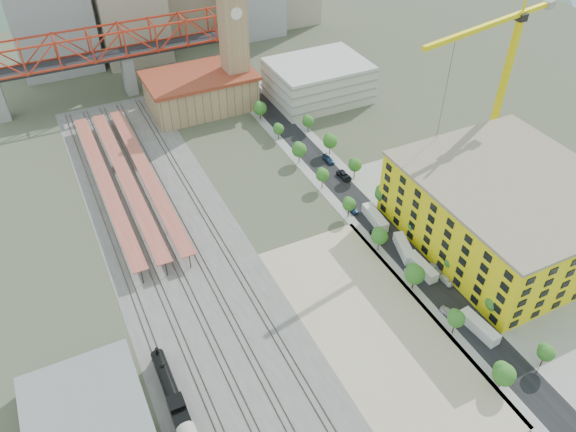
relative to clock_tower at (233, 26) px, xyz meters
name	(u,v)px	position (x,y,z in m)	size (l,w,h in m)	color
ground	(323,239)	(-8.00, -79.99, -28.70)	(400.00, 400.00, 0.00)	#474C38
ballast_strip	(172,239)	(-44.00, -62.49, -28.67)	(36.00, 165.00, 0.06)	#605E59
dirt_lot	(376,328)	(-12.00, -111.49, -28.67)	(28.00, 67.00, 0.06)	tan
street_asphalt	(347,192)	(8.00, -64.99, -28.67)	(12.00, 170.00, 0.06)	black
sidewalk_west	(330,197)	(2.50, -64.99, -28.68)	(3.00, 170.00, 0.04)	gray
sidewalk_east	(363,187)	(13.50, -64.99, -28.68)	(3.00, 170.00, 0.04)	gray
construction_pad	(507,234)	(37.00, -99.99, -28.67)	(50.00, 90.00, 0.06)	gray
rail_tracks	(166,241)	(-45.80, -62.49, -28.55)	(26.56, 160.00, 0.18)	#382B23
platform_canopies	(126,177)	(-49.00, -34.99, -24.70)	(16.00, 80.00, 4.12)	#B86446
station_hall	(201,91)	(-13.00, 2.01, -22.03)	(38.00, 24.00, 13.10)	tan
clock_tower	(233,26)	(0.00, 0.00, 0.00)	(12.00, 12.00, 52.00)	tan
parking_garage	(318,81)	(28.00, -9.99, -21.70)	(34.00, 26.00, 14.00)	silver
truss_bridge	(123,44)	(-33.00, 25.01, -9.83)	(94.00, 9.60, 25.60)	gray
construction_building	(507,210)	(34.00, -99.99, -19.29)	(44.60, 50.60, 18.80)	yellow
warehouse	(89,430)	(-74.00, -109.99, -26.20)	(22.00, 32.00, 5.00)	gray
street_trees	(365,211)	(8.00, -74.99, -28.70)	(15.40, 124.40, 8.00)	#23651E
distant_hills	(197,83)	(37.28, 180.01, -108.23)	(647.00, 264.00, 227.00)	#4C6B59
locomotive	(172,393)	(-58.00, -108.92, -26.47)	(3.09, 23.87, 5.97)	black
tower_crane	(502,64)	(50.97, -71.10, 5.16)	(50.73, 11.99, 54.87)	yellow
site_trailer_a	(479,327)	(8.00, -122.04, -27.31)	(2.66, 10.10, 2.76)	silver
site_trailer_b	(422,267)	(8.00, -101.08, -27.34)	(2.60, 9.88, 2.70)	silver
site_trailer_c	(404,248)	(8.00, -93.52, -27.33)	(2.64, 10.02, 2.74)	silver
site_trailer_d	(375,218)	(8.00, -79.94, -27.27)	(2.75, 10.45, 2.86)	silver
car_0	(449,313)	(5.00, -115.49, -27.94)	(1.80, 4.47, 1.52)	silver
car_1	(412,274)	(5.00, -101.48, -27.99)	(1.50, 4.30, 1.42)	#9C9CA1
car_2	(378,236)	(5.00, -85.99, -27.99)	(2.34, 5.09, 1.41)	black
car_3	(353,209)	(5.00, -73.28, -28.03)	(1.87, 4.61, 1.34)	#1A314C
car_4	(446,281)	(11.00, -107.06, -28.01)	(1.61, 4.01, 1.37)	white
car_5	(435,269)	(11.00, -102.63, -28.03)	(1.42, 4.07, 1.34)	gray
car_6	(344,176)	(11.00, -58.41, -27.91)	(2.62, 5.69, 1.58)	black
car_7	(328,160)	(11.00, -48.67, -27.96)	(2.07, 5.10, 1.48)	navy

